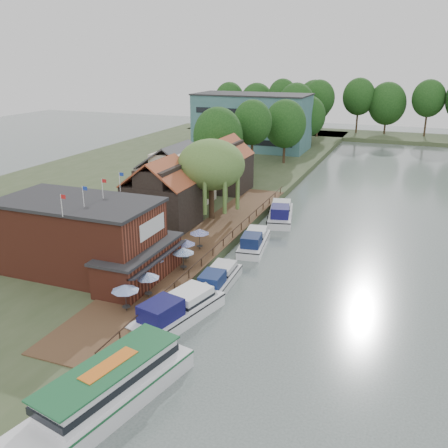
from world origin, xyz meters
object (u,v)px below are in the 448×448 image
(umbrella_2, at_px, (155,267))
(cottage_a, at_px, (162,193))
(hotel_block, at_px, (252,121))
(umbrella_4, at_px, (186,250))
(pub, at_px, (97,238))
(cottage_b, at_px, (177,174))
(willow, at_px, (211,180))
(cruiser_2, at_px, (254,239))
(umbrella_5, at_px, (200,239))
(swan, at_px, (132,352))
(cottage_c, at_px, (225,164))
(cruiser_0, at_px, (178,307))
(umbrella_3, at_px, (183,259))
(umbrella_0, at_px, (126,298))
(umbrella_1, at_px, (148,285))
(tour_boat, at_px, (102,390))
(cruiser_1, at_px, (218,277))
(cruiser_3, at_px, (281,211))

(umbrella_2, bearing_deg, cottage_a, 115.31)
(hotel_block, distance_m, umbrella_2, 71.67)
(umbrella_4, bearing_deg, pub, -138.99)
(cottage_b, distance_m, umbrella_4, 22.18)
(willow, height_order, cruiser_2, willow)
(umbrella_5, xyz_separation_m, swan, (2.92, -18.96, -2.07))
(umbrella_5, bearing_deg, pub, -125.62)
(pub, relative_size, umbrella_2, 8.42)
(hotel_block, bearing_deg, pub, -83.57)
(cottage_c, xyz_separation_m, cruiser_0, (10.51, -38.01, -3.93))
(cruiser_0, bearing_deg, cottage_b, 130.29)
(umbrella_5, bearing_deg, umbrella_3, -82.06)
(willow, bearing_deg, umbrella_4, -77.73)
(umbrella_5, bearing_deg, cottage_c, 104.94)
(umbrella_0, bearing_deg, umbrella_3, 84.93)
(hotel_block, bearing_deg, umbrella_1, -78.48)
(pub, bearing_deg, umbrella_1, -22.21)
(umbrella_0, distance_m, umbrella_4, 11.46)
(cottage_c, relative_size, cruiser_0, 0.79)
(hotel_block, relative_size, cottage_b, 2.65)
(umbrella_1, xyz_separation_m, tour_boat, (4.10, -12.92, -0.75))
(umbrella_5, bearing_deg, umbrella_0, -90.07)
(umbrella_0, distance_m, cruiser_0, 4.38)
(cruiser_1, distance_m, tour_boat, 19.11)
(tour_boat, bearing_deg, cottage_a, 123.60)
(cottage_b, xyz_separation_m, cruiser_3, (15.33, 0.60, -3.97))
(umbrella_3, relative_size, cruiser_1, 0.26)
(umbrella_4, height_order, tour_boat, umbrella_4)
(cottage_b, relative_size, cruiser_0, 0.89)
(umbrella_3, distance_m, cruiser_1, 3.99)
(umbrella_0, relative_size, umbrella_4, 1.00)
(umbrella_2, relative_size, tour_boat, 0.17)
(willow, xyz_separation_m, cruiser_2, (7.73, -5.66, -5.09))
(swan, bearing_deg, umbrella_4, 100.71)
(willow, xyz_separation_m, umbrella_5, (3.11, -10.78, -3.93))
(cottage_c, relative_size, swan, 19.32)
(umbrella_0, bearing_deg, umbrella_4, 89.95)
(umbrella_1, relative_size, umbrella_4, 1.00)
(umbrella_5, relative_size, tour_boat, 0.17)
(cottage_a, distance_m, swan, 27.35)
(umbrella_0, xyz_separation_m, umbrella_1, (0.47, 2.84, 0.00))
(cottage_b, distance_m, umbrella_2, 26.22)
(swan, bearing_deg, hotel_block, 102.25)
(cruiser_1, relative_size, cruiser_3, 0.87)
(cruiser_0, relative_size, cruiser_1, 1.19)
(cruiser_2, distance_m, cruiser_3, 11.26)
(cruiser_0, distance_m, cruiser_2, 18.37)
(umbrella_5, bearing_deg, umbrella_2, -96.14)
(pub, distance_m, umbrella_5, 11.59)
(pub, height_order, cottage_a, cottage_a)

